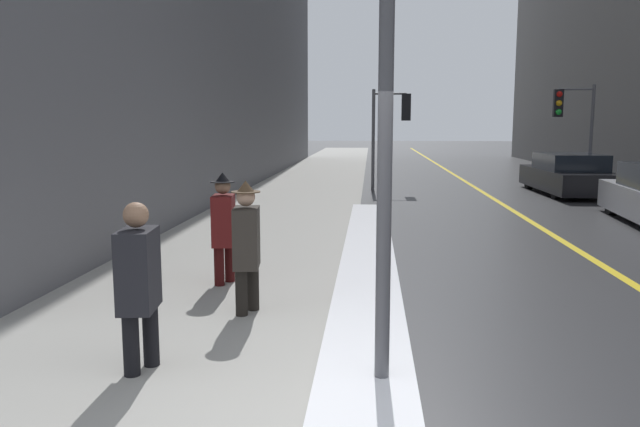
{
  "coord_description": "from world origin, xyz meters",
  "views": [
    {
      "loc": [
        0.28,
        -4.3,
        2.25
      ],
      "look_at": [
        -0.4,
        4.0,
        1.05
      ],
      "focal_mm": 35.0,
      "sensor_mm": 36.0,
      "label": 1
    }
  ],
  "objects_px": {
    "pedestrian_in_fedora": "(224,224)",
    "traffic_light_near": "(394,118)",
    "traffic_light_far": "(570,115)",
    "parked_car_black": "(568,175)",
    "pedestrian_nearside": "(247,242)",
    "lamp_post": "(386,60)",
    "pedestrian_in_glasses": "(139,279)"
  },
  "relations": [
    {
      "from": "pedestrian_nearside",
      "to": "pedestrian_in_fedora",
      "type": "bearing_deg",
      "value": -162.19
    },
    {
      "from": "traffic_light_near",
      "to": "pedestrian_in_glasses",
      "type": "bearing_deg",
      "value": -102.25
    },
    {
      "from": "pedestrian_nearside",
      "to": "traffic_light_far",
      "type": "bearing_deg",
      "value": 144.57
    },
    {
      "from": "traffic_light_far",
      "to": "parked_car_black",
      "type": "distance_m",
      "value": 2.07
    },
    {
      "from": "traffic_light_far",
      "to": "pedestrian_in_glasses",
      "type": "bearing_deg",
      "value": 64.81
    },
    {
      "from": "traffic_light_near",
      "to": "pedestrian_in_glasses",
      "type": "height_order",
      "value": "traffic_light_near"
    },
    {
      "from": "traffic_light_near",
      "to": "lamp_post",
      "type": "bearing_deg",
      "value": -94.61
    },
    {
      "from": "pedestrian_nearside",
      "to": "pedestrian_in_fedora",
      "type": "distance_m",
      "value": 1.46
    },
    {
      "from": "lamp_post",
      "to": "traffic_light_far",
      "type": "bearing_deg",
      "value": 68.64
    },
    {
      "from": "traffic_light_near",
      "to": "pedestrian_in_glasses",
      "type": "distance_m",
      "value": 16.56
    },
    {
      "from": "traffic_light_far",
      "to": "pedestrian_nearside",
      "type": "distance_m",
      "value": 16.45
    },
    {
      "from": "pedestrian_in_fedora",
      "to": "parked_car_black",
      "type": "distance_m",
      "value": 14.82
    },
    {
      "from": "pedestrian_in_glasses",
      "to": "pedestrian_in_fedora",
      "type": "relative_size",
      "value": 0.99
    },
    {
      "from": "lamp_post",
      "to": "pedestrian_nearside",
      "type": "xyz_separation_m",
      "value": [
        -1.56,
        2.18,
        -1.87
      ]
    },
    {
      "from": "traffic_light_near",
      "to": "pedestrian_nearside",
      "type": "relative_size",
      "value": 2.13
    },
    {
      "from": "traffic_light_far",
      "to": "pedestrian_in_fedora",
      "type": "bearing_deg",
      "value": 59.4
    },
    {
      "from": "lamp_post",
      "to": "pedestrian_in_glasses",
      "type": "bearing_deg",
      "value": 170.52
    },
    {
      "from": "pedestrian_in_glasses",
      "to": "parked_car_black",
      "type": "bearing_deg",
      "value": 145.1
    },
    {
      "from": "pedestrian_nearside",
      "to": "traffic_light_near",
      "type": "bearing_deg",
      "value": 165.07
    },
    {
      "from": "traffic_light_far",
      "to": "pedestrian_in_fedora",
      "type": "xyz_separation_m",
      "value": [
        -8.59,
        -12.94,
        -1.68
      ]
    },
    {
      "from": "pedestrian_in_fedora",
      "to": "traffic_light_near",
      "type": "bearing_deg",
      "value": 161.7
    },
    {
      "from": "traffic_light_far",
      "to": "traffic_light_near",
      "type": "bearing_deg",
      "value": 1.49
    },
    {
      "from": "pedestrian_in_glasses",
      "to": "pedestrian_nearside",
      "type": "relative_size",
      "value": 0.98
    },
    {
      "from": "pedestrian_nearside",
      "to": "lamp_post",
      "type": "bearing_deg",
      "value": 29.38
    },
    {
      "from": "pedestrian_in_glasses",
      "to": "parked_car_black",
      "type": "height_order",
      "value": "pedestrian_in_glasses"
    },
    {
      "from": "lamp_post",
      "to": "traffic_light_far",
      "type": "height_order",
      "value": "lamp_post"
    },
    {
      "from": "traffic_light_near",
      "to": "traffic_light_far",
      "type": "bearing_deg",
      "value": -3.82
    },
    {
      "from": "traffic_light_far",
      "to": "pedestrian_in_fedora",
      "type": "distance_m",
      "value": 15.62
    },
    {
      "from": "traffic_light_far",
      "to": "pedestrian_nearside",
      "type": "height_order",
      "value": "traffic_light_far"
    },
    {
      "from": "parked_car_black",
      "to": "traffic_light_far",
      "type": "bearing_deg",
      "value": -16.06
    },
    {
      "from": "lamp_post",
      "to": "parked_car_black",
      "type": "height_order",
      "value": "lamp_post"
    },
    {
      "from": "traffic_light_near",
      "to": "traffic_light_far",
      "type": "distance_m",
      "value": 5.78
    }
  ]
}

